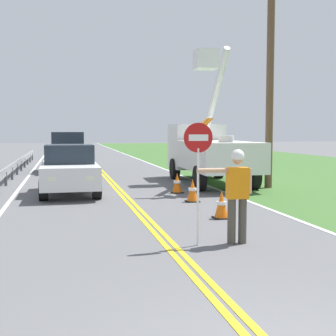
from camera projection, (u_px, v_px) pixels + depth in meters
grass_verge_right at (310, 169)px, 25.97m from camera, size 16.00×110.00×0.01m
centerline_yellow_left at (101, 173)px, 23.40m from camera, size 0.11×110.00×0.01m
centerline_yellow_right at (105, 173)px, 23.44m from camera, size 0.11×110.00×0.01m
edge_line_right at (172, 172)px, 24.21m from camera, size 0.12×110.00×0.01m
edge_line_left at (29, 175)px, 22.63m from camera, size 0.12×110.00×0.01m
flagger_worker at (237, 190)px, 8.86m from camera, size 1.09×0.26×1.83m
stop_sign_paddle at (198, 156)px, 8.67m from camera, size 0.56×0.04×2.33m
utility_bucket_truck at (208, 149)px, 19.28m from camera, size 2.82×6.86×5.55m
oncoming_sedan_nearest at (70, 170)px, 15.79m from camera, size 1.92×4.11×1.70m
oncoming_suv_second at (69, 151)px, 24.81m from camera, size 2.06×4.67×2.10m
utility_pole_near at (270, 64)px, 17.25m from camera, size 1.80×0.28×8.92m
traffic_cone_lead at (221, 205)px, 11.47m from camera, size 0.40×0.40×0.70m
traffic_cone_mid at (192, 191)px, 14.15m from camera, size 0.40×0.40×0.70m
traffic_cone_tail at (177, 183)px, 16.16m from camera, size 0.40×0.40×0.70m
guardrail_left_shoulder at (9, 170)px, 19.36m from camera, size 0.10×32.00×0.71m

